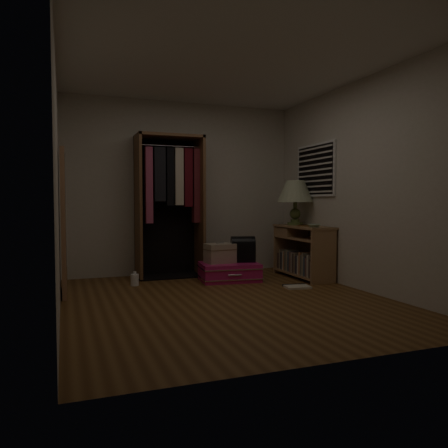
{
  "coord_description": "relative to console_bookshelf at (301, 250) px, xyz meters",
  "views": [
    {
      "loc": [
        -1.71,
        -4.47,
        1.1
      ],
      "look_at": [
        0.3,
        0.95,
        0.8
      ],
      "focal_mm": 35.0,
      "sensor_mm": 36.0,
      "label": 1
    }
  ],
  "objects": [
    {
      "name": "black_bag",
      "position": [
        -0.87,
        0.14,
        0.04
      ],
      "size": [
        0.38,
        0.29,
        0.36
      ],
      "rotation": [
        0.0,
        0.0,
        -0.25
      ],
      "color": "black",
      "rests_on": "pink_suitcase"
    },
    {
      "name": "table_lamp",
      "position": [
        0.01,
        0.2,
        0.84
      ],
      "size": [
        0.55,
        0.55,
        0.66
      ],
      "rotation": [
        0.0,
        0.0,
        0.03
      ],
      "color": "#46572A",
      "rests_on": "console_bookshelf"
    },
    {
      "name": "brass_tray",
      "position": [
        0.01,
        -0.11,
        0.37
      ],
      "size": [
        0.27,
        0.27,
        0.01
      ],
      "rotation": [
        0.0,
        0.0,
        0.09
      ],
      "color": "#A77740",
      "rests_on": "console_bookshelf"
    },
    {
      "name": "floor_mirror",
      "position": [
        -3.24,
        -0.04,
        0.46
      ],
      "size": [
        0.06,
        0.8,
        1.7
      ],
      "color": "#A57350",
      "rests_on": "ground"
    },
    {
      "name": "train_case",
      "position": [
        -1.21,
        0.14,
        -0.01
      ],
      "size": [
        0.42,
        0.31,
        0.29
      ],
      "rotation": [
        0.0,
        0.0,
        0.11
      ],
      "color": "tan",
      "rests_on": "pink_suitcase"
    },
    {
      "name": "room_walls",
      "position": [
        -1.46,
        -1.0,
        1.11
      ],
      "size": [
        3.52,
        4.02,
        2.6
      ],
      "color": "beige",
      "rests_on": "ground"
    },
    {
      "name": "white_jug",
      "position": [
        -2.38,
        0.19,
        -0.31
      ],
      "size": [
        0.13,
        0.13,
        0.19
      ],
      "rotation": [
        0.0,
        0.0,
        -0.3
      ],
      "color": "white",
      "rests_on": "ground"
    },
    {
      "name": "floor_book",
      "position": [
        -0.45,
        -0.65,
        -0.38
      ],
      "size": [
        0.35,
        0.29,
        0.03
      ],
      "rotation": [
        0.0,
        0.0,
        -0.15
      ],
      "color": "beige",
      "rests_on": "ground"
    },
    {
      "name": "ceramic_bowl",
      "position": [
        -0.04,
        -0.4,
        0.38
      ],
      "size": [
        0.17,
        0.17,
        0.04
      ],
      "primitive_type": "imported",
      "rotation": [
        0.0,
        0.0,
        0.08
      ],
      "color": "#95B399",
      "rests_on": "console_bookshelf"
    },
    {
      "name": "open_wardrobe",
      "position": [
        -1.75,
        0.73,
        0.83
      ],
      "size": [
        0.98,
        0.5,
        2.05
      ],
      "color": "brown",
      "rests_on": "ground"
    },
    {
      "name": "pink_suitcase",
      "position": [
        -1.09,
        0.1,
        -0.27
      ],
      "size": [
        0.87,
        0.68,
        0.25
      ],
      "rotation": [
        0.0,
        0.0,
        -0.11
      ],
      "color": "#C21764",
      "rests_on": "ground"
    },
    {
      "name": "console_bookshelf",
      "position": [
        0.0,
        0.0,
        0.0
      ],
      "size": [
        0.42,
        1.12,
        0.75
      ],
      "color": "#9C724B",
      "rests_on": "ground"
    },
    {
      "name": "ground",
      "position": [
        -1.53,
        -1.04,
        -0.39
      ],
      "size": [
        4.0,
        4.0,
        0.0
      ],
      "primitive_type": "plane",
      "color": "brown",
      "rests_on": "ground"
    }
  ]
}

